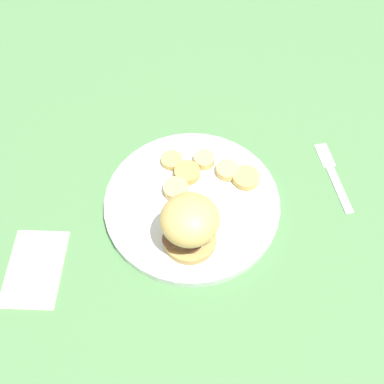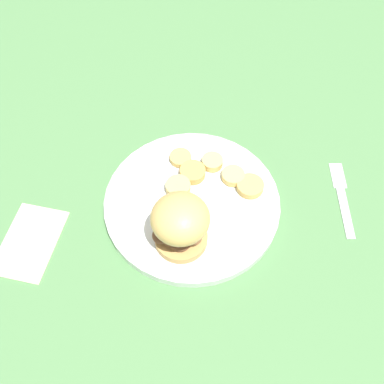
{
  "view_description": "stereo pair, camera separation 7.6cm",
  "coord_description": "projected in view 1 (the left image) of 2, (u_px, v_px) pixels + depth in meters",
  "views": [
    {
      "loc": [
        -0.38,
        0.17,
        0.68
      ],
      "look_at": [
        0.0,
        0.0,
        0.04
      ],
      "focal_mm": 42.0,
      "sensor_mm": 36.0,
      "label": 1
    },
    {
      "loc": [
        -0.41,
        0.1,
        0.68
      ],
      "look_at": [
        0.0,
        0.0,
        0.04
      ],
      "focal_mm": 42.0,
      "sensor_mm": 36.0,
      "label": 2
    }
  ],
  "objects": [
    {
      "name": "fork",
      "position": [
        333.0,
        175.0,
        0.84
      ],
      "size": [
        0.16,
        0.06,
        0.0
      ],
      "color": "silver",
      "rests_on": "ground_plane"
    },
    {
      "name": "potato_round_4",
      "position": [
        176.0,
        189.0,
        0.79
      ],
      "size": [
        0.04,
        0.04,
        0.02
      ],
      "primitive_type": "cylinder",
      "color": "#DBB766",
      "rests_on": "dinner_plate"
    },
    {
      "name": "sandwich",
      "position": [
        189.0,
        226.0,
        0.7
      ],
      "size": [
        0.09,
        0.1,
        0.1
      ],
      "color": "tan",
      "rests_on": "dinner_plate"
    },
    {
      "name": "dinner_plate",
      "position": [
        192.0,
        202.0,
        0.79
      ],
      "size": [
        0.31,
        0.31,
        0.02
      ],
      "color": "silver",
      "rests_on": "ground_plane"
    },
    {
      "name": "ground_plane",
      "position": [
        192.0,
        206.0,
        0.8
      ],
      "size": [
        4.0,
        4.0,
        0.0
      ],
      "primitive_type": "plane",
      "color": "#4C7A47"
    },
    {
      "name": "potato_round_0",
      "position": [
        227.0,
        170.0,
        0.81
      ],
      "size": [
        0.04,
        0.04,
        0.01
      ],
      "primitive_type": "cylinder",
      "color": "#DBB766",
      "rests_on": "dinner_plate"
    },
    {
      "name": "potato_round_1",
      "position": [
        187.0,
        173.0,
        0.81
      ],
      "size": [
        0.05,
        0.05,
        0.02
      ],
      "primitive_type": "cylinder",
      "color": "tan",
      "rests_on": "dinner_plate"
    },
    {
      "name": "napkin",
      "position": [
        35.0,
        268.0,
        0.73
      ],
      "size": [
        0.16,
        0.14,
        0.01
      ],
      "primitive_type": "cube",
      "rotation": [
        0.0,
        0.0,
        5.83
      ],
      "color": "beige",
      "rests_on": "ground_plane"
    },
    {
      "name": "potato_round_2",
      "position": [
        204.0,
        159.0,
        0.83
      ],
      "size": [
        0.04,
        0.04,
        0.01
      ],
      "primitive_type": "cylinder",
      "color": "#DBB766",
      "rests_on": "dinner_plate"
    },
    {
      "name": "potato_round_5",
      "position": [
        245.0,
        176.0,
        0.81
      ],
      "size": [
        0.05,
        0.05,
        0.01
      ],
      "primitive_type": "cylinder",
      "color": "tan",
      "rests_on": "dinner_plate"
    },
    {
      "name": "potato_round_3",
      "position": [
        173.0,
        160.0,
        0.83
      ],
      "size": [
        0.04,
        0.04,
        0.01
      ],
      "primitive_type": "cylinder",
      "color": "tan",
      "rests_on": "dinner_plate"
    }
  ]
}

